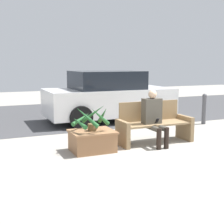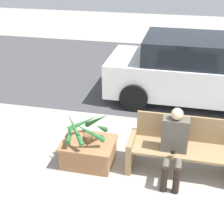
% 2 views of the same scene
% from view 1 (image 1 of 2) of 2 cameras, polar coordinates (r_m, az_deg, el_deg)
% --- Properties ---
extents(ground_plane, '(30.00, 30.00, 0.00)m').
position_cam_1_polar(ground_plane, '(6.38, 10.98, -7.42)').
color(ground_plane, '#9E998E').
extents(road_surface, '(20.00, 6.00, 0.01)m').
position_cam_1_polar(road_surface, '(11.29, -5.02, -0.11)').
color(road_surface, '#424244').
rests_on(road_surface, ground_plane).
extents(bench, '(1.70, 0.60, 0.91)m').
position_cam_1_polar(bench, '(7.09, 7.62, -2.19)').
color(bench, '#8C704C').
rests_on(bench, ground_plane).
extents(person_seated, '(0.41, 0.63, 1.20)m').
position_cam_1_polar(person_seated, '(6.82, 7.66, -0.63)').
color(person_seated, '#4C473D').
rests_on(person_seated, ground_plane).
extents(planter_box, '(0.89, 0.71, 0.42)m').
position_cam_1_polar(planter_box, '(6.37, -3.64, -5.14)').
color(planter_box, '#936642').
rests_on(planter_box, ground_plane).
extents(potted_plant, '(0.76, 0.80, 0.53)m').
position_cam_1_polar(potted_plant, '(6.27, -3.89, -1.20)').
color(potted_plant, brown).
rests_on(potted_plant, planter_box).
extents(parked_car, '(3.87, 1.98, 1.54)m').
position_cam_1_polar(parked_car, '(9.62, -0.66, 2.82)').
color(parked_car, silver).
rests_on(parked_car, ground_plane).
extents(bollard_post, '(0.13, 0.13, 0.90)m').
position_cam_1_polar(bollard_post, '(9.51, 16.49, 0.68)').
color(bollard_post, '#4C4C51').
rests_on(bollard_post, ground_plane).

